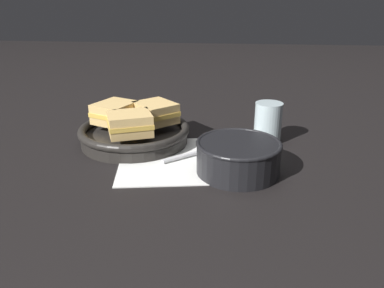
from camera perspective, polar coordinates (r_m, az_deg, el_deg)
ground_plane at (r=0.78m, az=-1.16°, el=-2.36°), size 4.00×4.00×0.00m
napkin at (r=0.79m, az=-0.74°, el=-2.13°), size 0.31×0.28×0.00m
soup_bowl at (r=0.72m, az=7.07°, el=-1.69°), size 0.16×0.16×0.06m
spoon at (r=0.81m, az=2.23°, el=-0.95°), size 0.13×0.11×0.01m
skillet at (r=0.87m, az=-8.72°, el=1.52°), size 0.25×0.25×0.04m
sandwich_near_left at (r=0.89m, az=-11.66°, el=4.74°), size 0.11×0.12×0.05m
sandwich_near_right at (r=0.81m, az=-9.43°, el=3.07°), size 0.12×0.11×0.05m
sandwich_far_left at (r=0.88m, az=-5.57°, el=4.82°), size 0.12×0.12×0.05m
drinking_glass at (r=0.88m, az=11.50°, el=3.22°), size 0.06×0.06×0.09m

